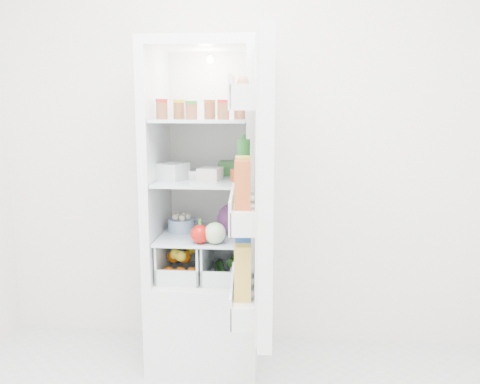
# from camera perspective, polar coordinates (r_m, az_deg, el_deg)

# --- Properties ---
(room_walls) EXTENTS (3.02, 3.02, 2.61)m
(room_walls) POSITION_cam_1_polar(r_m,az_deg,el_deg) (1.71, -3.61, 13.12)
(room_walls) COLOR white
(room_walls) RESTS_ON ground
(refrigerator) EXTENTS (0.60, 0.60, 1.80)m
(refrigerator) POSITION_cam_1_polar(r_m,az_deg,el_deg) (3.09, -3.48, -5.60)
(refrigerator) COLOR white
(refrigerator) RESTS_ON ground
(shelf_low) EXTENTS (0.49, 0.53, 0.01)m
(shelf_low) POSITION_cam_1_polar(r_m,az_deg,el_deg) (3.01, -3.68, -4.54)
(shelf_low) COLOR silver
(shelf_low) RESTS_ON refrigerator
(shelf_mid) EXTENTS (0.49, 0.53, 0.02)m
(shelf_mid) POSITION_cam_1_polar(r_m,az_deg,el_deg) (2.95, -3.75, 1.30)
(shelf_mid) COLOR silver
(shelf_mid) RESTS_ON refrigerator
(shelf_top) EXTENTS (0.49, 0.53, 0.02)m
(shelf_top) POSITION_cam_1_polar(r_m,az_deg,el_deg) (2.91, -3.82, 7.73)
(shelf_top) COLOR silver
(shelf_top) RESTS_ON refrigerator
(crisper_left) EXTENTS (0.23, 0.46, 0.22)m
(crisper_left) POSITION_cam_1_polar(r_m,az_deg,el_deg) (3.06, -5.93, -6.83)
(crisper_left) COLOR silver
(crisper_left) RESTS_ON refrigerator
(crisper_right) EXTENTS (0.23, 0.46, 0.22)m
(crisper_right) POSITION_cam_1_polar(r_m,az_deg,el_deg) (3.03, -1.35, -6.99)
(crisper_right) COLOR silver
(crisper_right) RESTS_ON refrigerator
(condiment_jars) EXTENTS (0.46, 0.16, 0.08)m
(condiment_jars) POSITION_cam_1_polar(r_m,az_deg,el_deg) (2.80, -4.21, 8.65)
(condiment_jars) COLOR #B21919
(condiment_jars) RESTS_ON shelf_top
(squeeze_bottle) EXTENTS (0.06, 0.06, 0.19)m
(squeeze_bottle) POSITION_cam_1_polar(r_m,az_deg,el_deg) (2.98, 0.58, 9.75)
(squeeze_bottle) COLOR white
(squeeze_bottle) RESTS_ON shelf_top
(tub_white) EXTENTS (0.18, 0.18, 0.09)m
(tub_white) POSITION_cam_1_polar(r_m,az_deg,el_deg) (2.92, -7.23, 2.19)
(tub_white) COLOR silver
(tub_white) RESTS_ON shelf_mid
(tub_cream) EXTENTS (0.14, 0.14, 0.07)m
(tub_cream) POSITION_cam_1_polar(r_m,az_deg,el_deg) (2.88, -3.21, 1.94)
(tub_cream) COLOR silver
(tub_cream) RESTS_ON shelf_mid
(tin_red) EXTENTS (0.11, 0.11, 0.06)m
(tin_red) POSITION_cam_1_polar(r_m,az_deg,el_deg) (2.86, -0.08, 1.84)
(tin_red) COLOR #C3411D
(tin_red) RESTS_ON shelf_mid
(foil_tray) EXTENTS (0.18, 0.14, 0.04)m
(foil_tray) POSITION_cam_1_polar(r_m,az_deg,el_deg) (2.98, -4.76, 1.97)
(foil_tray) COLOR silver
(foil_tray) RESTS_ON shelf_mid
(tub_green) EXTENTS (0.10, 0.14, 0.08)m
(tub_green) POSITION_cam_1_polar(r_m,az_deg,el_deg) (3.09, -1.32, 2.58)
(tub_green) COLOR #3A803B
(tub_green) RESTS_ON shelf_mid
(red_cabbage) EXTENTS (0.17, 0.17, 0.17)m
(red_cabbage) POSITION_cam_1_polar(r_m,az_deg,el_deg) (2.96, -0.75, -2.89)
(red_cabbage) COLOR #571F5C
(red_cabbage) RESTS_ON shelf_low
(bell_pepper) EXTENTS (0.10, 0.10, 0.10)m
(bell_pepper) POSITION_cam_1_polar(r_m,az_deg,el_deg) (2.79, -4.28, -4.51)
(bell_pepper) COLOR #BB110B
(bell_pepper) RESTS_ON shelf_low
(mushroom_bowl) EXTENTS (0.17, 0.17, 0.07)m
(mushroom_bowl) POSITION_cam_1_polar(r_m,az_deg,el_deg) (3.05, -6.26, -3.52)
(mushroom_bowl) COLOR #809DBF
(mushroom_bowl) RESTS_ON shelf_low
(salad_bag) EXTENTS (0.11, 0.11, 0.11)m
(salad_bag) POSITION_cam_1_polar(r_m,az_deg,el_deg) (2.78, -2.68, -4.41)
(salad_bag) COLOR #B9D39E
(salad_bag) RESTS_ON shelf_low
(citrus_pile) EXTENTS (0.20, 0.24, 0.16)m
(citrus_pile) POSITION_cam_1_polar(r_m,az_deg,el_deg) (3.01, -6.35, -7.51)
(citrus_pile) COLOR orange
(citrus_pile) RESTS_ON refrigerator
(veg_pile) EXTENTS (0.16, 0.30, 0.10)m
(veg_pile) POSITION_cam_1_polar(r_m,az_deg,el_deg) (3.04, -1.25, -7.85)
(veg_pile) COLOR #194517
(veg_pile) RESTS_ON refrigerator
(fridge_door) EXTENTS (0.21, 0.60, 1.30)m
(fridge_door) POSITION_cam_1_polar(r_m,az_deg,el_deg) (2.34, 1.84, 0.09)
(fridge_door) COLOR white
(fridge_door) RESTS_ON refrigerator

